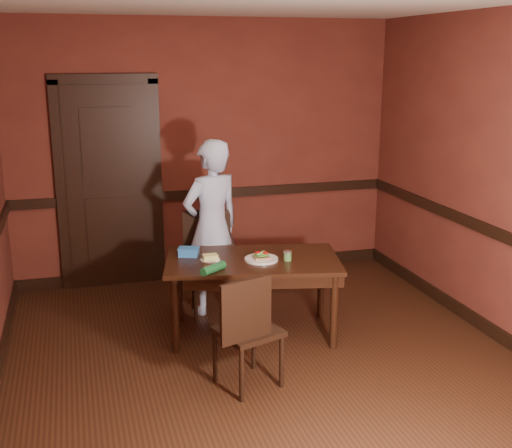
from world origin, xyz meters
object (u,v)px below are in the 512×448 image
chair_near (248,329)px  person (212,227)px  sandwich_plate (261,258)px  sauce_jar (288,256)px  chair_far (215,265)px  dining_table (253,296)px  food_tub (189,252)px  cheese_saucer (210,258)px

chair_near → person: person is taller
sandwich_plate → sauce_jar: size_ratio=3.43×
chair_far → dining_table: bearing=-58.8°
chair_near → food_tub: (-0.23, 1.06, 0.28)m
chair_far → cheese_saucer: (-0.14, -0.46, 0.22)m
dining_table → sauce_jar: sauce_jar is taller
sauce_jar → sandwich_plate: bearing=162.3°
person → cheese_saucer: size_ratio=9.83×
sauce_jar → cheese_saucer: sauce_jar is taller
chair_far → chair_near: bearing=-84.3°
sauce_jar → chair_far: bearing=127.2°
sauce_jar → food_tub: size_ratio=0.40×
chair_near → sandwich_plate: 0.88m
dining_table → sauce_jar: (0.27, -0.13, 0.38)m
chair_near → food_tub: size_ratio=4.30×
food_tub → chair_near: bearing=-58.0°
dining_table → person: person is taller
sandwich_plate → sauce_jar: bearing=-17.7°
cheese_saucer → chair_far: bearing=73.3°
sauce_jar → cheese_saucer: size_ratio=0.50×
chair_near → sandwich_plate: (0.33, 0.78, 0.26)m
sauce_jar → food_tub: 0.84m
food_tub → chair_far: bearing=64.9°
dining_table → chair_far: 0.57m
sandwich_plate → food_tub: size_ratio=1.38×
chair_far → sauce_jar: (0.48, -0.63, 0.24)m
dining_table → food_tub: size_ratio=7.11×
chair_far → sandwich_plate: (0.27, -0.57, 0.22)m
dining_table → sandwich_plate: sandwich_plate is taller
cheese_saucer → food_tub: (-0.15, 0.17, 0.02)m
person → sauce_jar: bearing=102.3°
sandwich_plate → sauce_jar: 0.22m
sandwich_plate → chair_far: bearing=115.7°
chair_far → person: bearing=98.7°
sandwich_plate → food_tub: (-0.56, 0.28, 0.02)m
dining_table → person: (-0.22, 0.61, 0.47)m
chair_far → food_tub: bearing=-126.8°
dining_table → chair_far: bearing=125.5°
dining_table → sandwich_plate: (0.06, -0.06, 0.36)m
chair_far → sauce_jar: 0.83m
chair_far → person: person is taller
dining_table → chair_far: (-0.22, 0.51, 0.14)m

